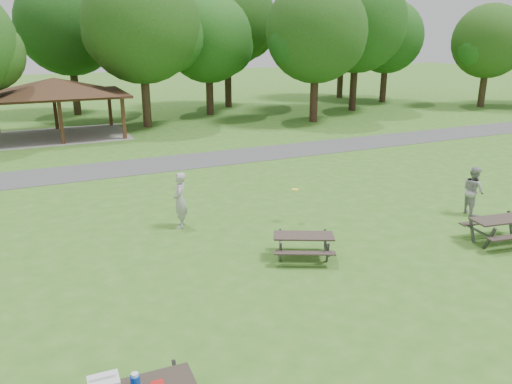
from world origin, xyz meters
The scene contains 17 objects.
ground centered at (0.00, 0.00, 0.00)m, with size 160.00×160.00×0.00m, color #376B1E.
asphalt_path centered at (0.00, 14.00, 0.01)m, with size 120.00×3.20×0.02m, color #464648.
pavilion centered at (-4.00, 24.00, 3.06)m, with size 8.60×7.01×3.76m.
tree_row_e centered at (2.10, 25.03, 6.78)m, with size 8.40×8.00×11.02m.
tree_row_f centered at (8.09, 28.53, 5.84)m, with size 7.35×7.00×9.55m.
tree_row_g centered at (14.09, 22.03, 6.33)m, with size 7.77×7.40×10.25m.
tree_row_h centered at (20.10, 25.53, 7.03)m, with size 8.61×8.20×11.37m.
tree_row_i centered at (26.08, 29.03, 5.91)m, with size 7.14×6.80×9.52m.
tree_row_j centered at (32.08, 22.53, 5.56)m, with size 6.72×6.40×8.96m.
tree_deep_b centered at (-1.90, 33.03, 6.89)m, with size 8.40×8.00×11.13m.
tree_deep_c centered at (11.10, 32.03, 7.44)m, with size 8.82×8.40×11.90m.
tree_deep_d centered at (24.10, 33.53, 7.03)m, with size 8.40×8.00×11.27m.
picnic_table_middle centered at (1.27, 1.18, 0.57)m, with size 2.22×2.05×0.77m.
picnic_table_far centered at (7.61, -0.43, 0.63)m, with size 2.19×1.86×0.86m.
frisbee_in_flight centered at (2.49, 3.95, 1.21)m, with size 0.29×0.29×0.02m.
frisbee_thrower centered at (-1.34, 5.15, 0.98)m, with size 0.71×0.47×1.95m, color #A9A9AC.
frisbee_catcher centered at (8.88, 1.95, 0.91)m, with size 0.88×0.69×1.81m, color #A1A1A3.
Camera 1 is at (-5.69, -10.67, 6.46)m, focal length 35.00 mm.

